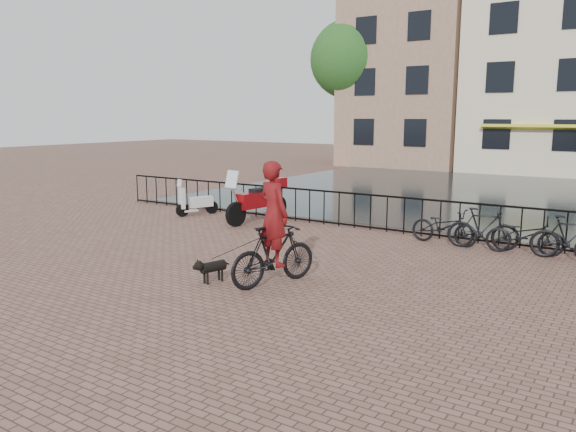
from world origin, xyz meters
The scene contains 14 objects.
ground centered at (0.00, 0.00, 0.00)m, with size 100.00×100.00×0.00m, color brown.
canal_water centered at (0.00, 17.30, 0.00)m, with size 20.00×20.00×0.00m, color black.
railing centered at (0.00, 8.00, 0.50)m, with size 20.00×0.05×1.02m.
canal_house_left centered at (-7.50, 30.00, 6.40)m, with size 7.50×9.00×12.80m.
canal_house_mid centered at (0.50, 30.00, 5.90)m, with size 8.00×9.50×11.80m.
tree_far_left centered at (-11.00, 27.00, 6.73)m, with size 5.04×5.04×9.27m.
cyclist centered at (0.18, 2.23, 1.05)m, with size 1.20×2.10×2.77m.
dog centered at (-0.89, 1.70, 0.25)m, with size 0.44×0.77×0.50m.
motorcycle centered at (-3.87, 7.22, 0.84)m, with size 0.90×2.40×1.67m.
scooter centered at (-6.23, 7.13, 0.62)m, with size 0.87×1.37×1.23m.
parked_bike_0 centered at (1.80, 7.40, 0.45)m, with size 0.60×1.72×0.90m, color black.
parked_bike_1 centered at (2.75, 7.40, 0.50)m, with size 0.47×1.66×1.00m, color black.
parked_bike_2 centered at (3.70, 7.40, 0.45)m, with size 0.60×1.72×0.90m, color black.
parked_bike_3 centered at (4.65, 7.40, 0.50)m, with size 0.47×1.66×1.00m, color black.
Camera 1 is at (6.08, -6.28, 3.19)m, focal length 35.00 mm.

